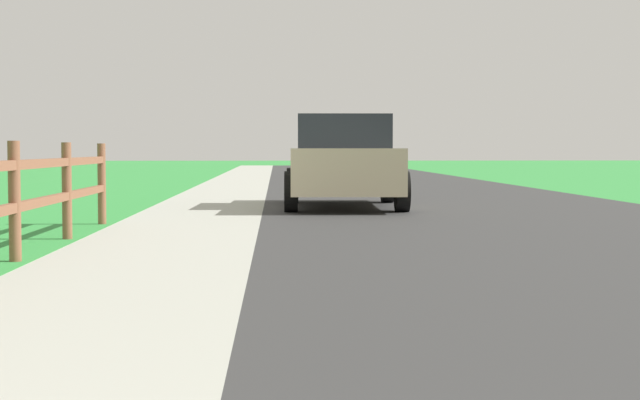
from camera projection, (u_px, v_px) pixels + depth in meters
ground_plane at (268, 189)px, 24.47m from camera, size 120.00×120.00×0.00m
road_asphalt at (394, 186)px, 26.63m from camera, size 7.00×66.00×0.01m
curb_concrete at (160, 186)px, 26.33m from camera, size 6.00×66.00×0.01m
grass_verge at (105, 186)px, 26.26m from camera, size 5.00×66.00×0.00m
parked_suv_beige at (343, 162)px, 16.92m from camera, size 2.12×4.39×1.63m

